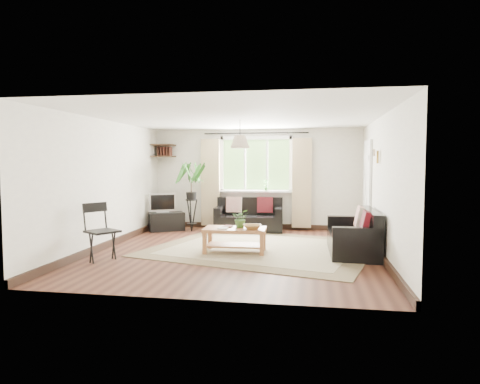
% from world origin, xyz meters
% --- Properties ---
extents(floor, '(5.50, 5.50, 0.00)m').
position_xyz_m(floor, '(0.00, 0.00, 0.00)').
color(floor, '#321810').
rests_on(floor, ground).
extents(ceiling, '(5.50, 5.50, 0.00)m').
position_xyz_m(ceiling, '(0.00, 0.00, 2.40)').
color(ceiling, white).
rests_on(ceiling, floor).
extents(wall_back, '(5.00, 0.02, 2.40)m').
position_xyz_m(wall_back, '(0.00, 2.75, 1.20)').
color(wall_back, white).
rests_on(wall_back, floor).
extents(wall_front, '(5.00, 0.02, 2.40)m').
position_xyz_m(wall_front, '(0.00, -2.75, 1.20)').
color(wall_front, white).
rests_on(wall_front, floor).
extents(wall_left, '(0.02, 5.50, 2.40)m').
position_xyz_m(wall_left, '(-2.50, 0.00, 1.20)').
color(wall_left, white).
rests_on(wall_left, floor).
extents(wall_right, '(0.02, 5.50, 2.40)m').
position_xyz_m(wall_right, '(2.50, 0.00, 1.20)').
color(wall_right, white).
rests_on(wall_right, floor).
extents(rug, '(4.59, 4.20, 0.02)m').
position_xyz_m(rug, '(0.44, 0.35, 0.01)').
color(rug, beige).
rests_on(rug, floor).
extents(window, '(2.50, 0.16, 2.16)m').
position_xyz_m(window, '(0.00, 2.71, 1.55)').
color(window, white).
rests_on(window, wall_back).
extents(door, '(0.06, 0.96, 2.06)m').
position_xyz_m(door, '(2.47, 1.70, 1.00)').
color(door, silver).
rests_on(door, wall_right).
extents(corner_shelf, '(0.50, 0.50, 0.34)m').
position_xyz_m(corner_shelf, '(-2.25, 2.50, 1.89)').
color(corner_shelf, black).
rests_on(corner_shelf, wall_back).
extents(pendant_lamp, '(0.36, 0.36, 0.54)m').
position_xyz_m(pendant_lamp, '(0.00, 0.40, 2.05)').
color(pendant_lamp, beige).
rests_on(pendant_lamp, ceiling).
extents(wall_sconce, '(0.12, 0.12, 0.28)m').
position_xyz_m(wall_sconce, '(2.43, 0.30, 1.74)').
color(wall_sconce, beige).
rests_on(wall_sconce, wall_right).
extents(sofa_back, '(1.61, 0.89, 0.73)m').
position_xyz_m(sofa_back, '(-0.11, 2.30, 0.37)').
color(sofa_back, black).
rests_on(sofa_back, floor).
extents(sofa_right, '(1.60, 0.82, 0.74)m').
position_xyz_m(sofa_right, '(2.04, 0.15, 0.37)').
color(sofa_right, black).
rests_on(sofa_right, floor).
extents(coffee_table, '(1.12, 0.64, 0.45)m').
position_xyz_m(coffee_table, '(-0.01, -0.11, 0.22)').
color(coffee_table, brown).
rests_on(coffee_table, floor).
extents(table_plant, '(0.32, 0.28, 0.33)m').
position_xyz_m(table_plant, '(0.09, -0.05, 0.61)').
color(table_plant, '#3A6428').
rests_on(table_plant, coffee_table).
extents(bowl, '(0.37, 0.37, 0.08)m').
position_xyz_m(bowl, '(0.32, -0.19, 0.49)').
color(bowl, olive).
rests_on(bowl, coffee_table).
extents(book_a, '(0.17, 0.23, 0.02)m').
position_xyz_m(book_a, '(-0.28, -0.22, 0.46)').
color(book_a, silver).
rests_on(book_a, coffee_table).
extents(book_b, '(0.18, 0.23, 0.02)m').
position_xyz_m(book_b, '(-0.23, 0.00, 0.46)').
color(book_b, brown).
rests_on(book_b, coffee_table).
extents(tv_stand, '(0.92, 0.78, 0.43)m').
position_xyz_m(tv_stand, '(-2.04, 2.08, 0.21)').
color(tv_stand, black).
rests_on(tv_stand, floor).
extents(tv, '(0.64, 0.48, 0.47)m').
position_xyz_m(tv, '(-2.13, 2.08, 0.67)').
color(tv, '#A5A5AA').
rests_on(tv, tv_stand).
extents(palm_stand, '(0.64, 0.64, 1.62)m').
position_xyz_m(palm_stand, '(-1.43, 2.07, 0.81)').
color(palm_stand, black).
rests_on(palm_stand, floor).
extents(folding_chair, '(0.67, 0.67, 0.94)m').
position_xyz_m(folding_chair, '(-2.01, -1.10, 0.47)').
color(folding_chair, black).
rests_on(folding_chair, floor).
extents(sill_plant, '(0.14, 0.10, 0.27)m').
position_xyz_m(sill_plant, '(0.25, 2.63, 1.06)').
color(sill_plant, '#2D6023').
rests_on(sill_plant, window).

